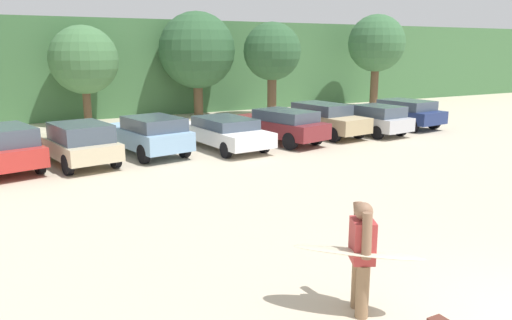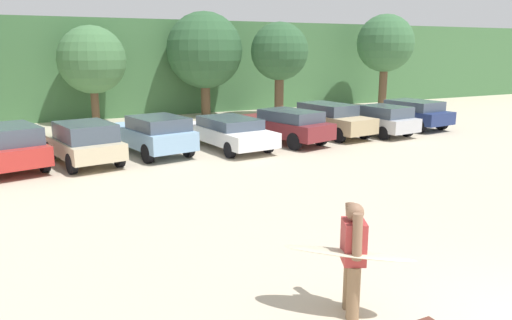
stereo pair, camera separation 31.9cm
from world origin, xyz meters
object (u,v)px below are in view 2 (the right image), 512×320
object	(u,v)px
parked_car_white	(229,132)
parked_car_tan	(329,119)
parked_car_red	(5,145)
parked_car_maroon	(284,125)
parked_car_silver	(376,119)
parked_car_champagne	(84,142)
parked_car_sky_blue	(153,134)
parked_car_navy	(410,113)
person_adult	(353,253)
surfboard_cream	(349,253)

from	to	relation	value
parked_car_white	parked_car_tan	xyz separation A→B (m)	(5.40, 0.65, 0.11)
parked_car_red	parked_car_maroon	world-z (taller)	parked_car_red
parked_car_silver	parked_car_champagne	bearing A→B (deg)	85.04
parked_car_red	parked_car_sky_blue	distance (m)	5.16
parked_car_champagne	parked_car_tan	distance (m)	11.18
parked_car_sky_blue	parked_car_navy	xyz separation A→B (m)	(13.62, 0.50, -0.03)
parked_car_tan	parked_car_navy	size ratio (longest dim) A/B	1.04
parked_car_red	parked_car_sky_blue	size ratio (longest dim) A/B	1.11
parked_car_white	parked_car_silver	world-z (taller)	parked_car_silver
parked_car_champagne	person_adult	xyz separation A→B (m)	(2.21, -12.50, 0.20)
parked_car_white	parked_car_maroon	xyz separation A→B (m)	(2.64, 0.09, 0.09)
parked_car_sky_blue	parked_car_navy	bearing A→B (deg)	-98.24
parked_car_maroon	person_adult	distance (m)	14.25
person_adult	surfboard_cream	bearing A→B (deg)	31.61
parked_car_silver	parked_car_sky_blue	bearing A→B (deg)	82.64
parked_car_red	parked_car_champagne	size ratio (longest dim) A/B	1.17
parked_car_white	surfboard_cream	distance (m)	13.26
parked_car_white	surfboard_cream	xyz separation A→B (m)	(-3.62, -12.75, 0.32)
surfboard_cream	parked_car_champagne	bearing A→B (deg)	-36.92
parked_car_tan	person_adult	xyz separation A→B (m)	(-8.94, -13.40, 0.20)
parked_car_sky_blue	parked_car_red	bearing A→B (deg)	80.23
parked_car_navy	parked_car_red	bearing A→B (deg)	84.49
parked_car_tan	parked_car_navy	xyz separation A→B (m)	(5.12, 0.10, -0.02)
parked_car_red	parked_car_maroon	distance (m)	10.90
parked_car_silver	person_adult	xyz separation A→B (m)	(-11.21, -12.74, 0.28)
surfboard_cream	parked_car_silver	bearing A→B (deg)	-88.09
parked_car_white	parked_car_navy	distance (m)	10.55
parked_car_maroon	person_adult	world-z (taller)	person_adult
parked_car_navy	parked_car_white	bearing A→B (deg)	86.90
person_adult	parked_car_red	bearing A→B (deg)	-43.19
parked_car_red	parked_car_tan	distance (m)	13.67
surfboard_cream	parked_car_maroon	bearing A→B (deg)	-72.54
parked_car_maroon	parked_car_navy	distance (m)	7.91
parked_car_tan	parked_car_silver	xyz separation A→B (m)	(2.27, -0.65, -0.08)
person_adult	parked_car_tan	bearing A→B (deg)	-96.93
parked_car_navy	parked_car_silver	bearing A→B (deg)	97.63
parked_car_sky_blue	surfboard_cream	size ratio (longest dim) A/B	2.43
parked_car_white	parked_car_tan	bearing A→B (deg)	-88.81
parked_car_navy	surfboard_cream	size ratio (longest dim) A/B	2.49
person_adult	surfboard_cream	size ratio (longest dim) A/B	0.99
parked_car_navy	parked_car_tan	bearing A→B (deg)	83.94
parked_car_champagne	parked_car_white	xyz separation A→B (m)	(5.75, 0.24, -0.10)
parked_car_tan	parked_car_champagne	bearing A→B (deg)	87.11
parked_car_sky_blue	person_adult	xyz separation A→B (m)	(-0.43, -13.00, 0.19)
parked_car_tan	surfboard_cream	xyz separation A→B (m)	(-9.02, -13.40, 0.21)
parked_car_red	parked_car_tan	size ratio (longest dim) A/B	1.03
parked_car_champagne	parked_car_tan	world-z (taller)	parked_car_tan
parked_car_sky_blue	parked_car_tan	size ratio (longest dim) A/B	0.94
parked_car_white	parked_car_tan	size ratio (longest dim) A/B	1.04
parked_car_tan	parked_car_silver	bearing A→B (deg)	-113.51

